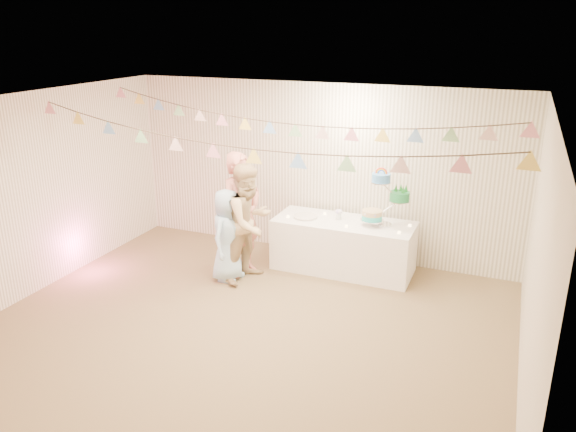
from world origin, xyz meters
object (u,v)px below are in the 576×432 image
at_px(cake_stand, 385,198).
at_px(person_adult_b, 249,223).
at_px(person_adult_a, 241,215).
at_px(person_child, 228,235).
at_px(table, 343,246).

xyz_separation_m(cake_stand, person_adult_b, (-1.67, -0.83, -0.30)).
xyz_separation_m(person_adult_a, person_child, (-0.09, -0.24, -0.23)).
bearing_deg(table, person_child, -146.91).
bearing_deg(person_adult_a, person_child, -178.34).
distance_m(cake_stand, person_child, 2.21).
height_order(table, person_child, person_child).
height_order(cake_stand, person_adult_a, person_adult_a).
xyz_separation_m(table, person_child, (-1.38, -0.90, 0.28)).
height_order(cake_stand, person_adult_b, person_adult_b).
bearing_deg(person_adult_a, person_adult_b, -101.80).
height_order(person_adult_b, person_child, person_adult_b).
relative_size(cake_stand, person_adult_a, 0.43).
bearing_deg(cake_stand, person_adult_a, -158.99).
bearing_deg(person_adult_a, table, -40.55).
distance_m(cake_stand, person_adult_b, 1.88).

